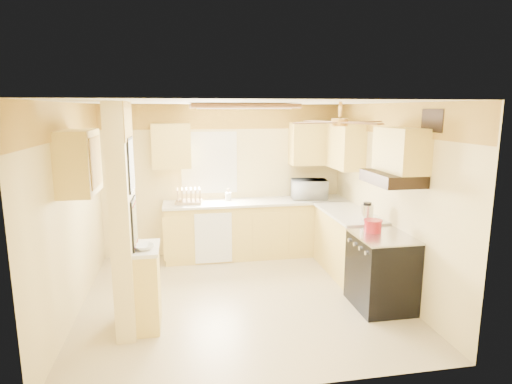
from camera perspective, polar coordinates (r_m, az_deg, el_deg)
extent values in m
plane|color=tan|center=(5.76, -1.99, -13.87)|extent=(4.00, 4.00, 0.00)
plane|color=white|center=(5.23, -2.18, 11.84)|extent=(4.00, 4.00, 0.00)
plane|color=beige|center=(7.21, -4.23, 1.61)|extent=(4.00, 0.00, 4.00)
plane|color=beige|center=(3.56, 2.33, -8.26)|extent=(4.00, 0.00, 4.00)
plane|color=beige|center=(5.46, -23.38, -2.33)|extent=(0.00, 3.80, 3.80)
plane|color=beige|center=(5.97, 17.28, -0.83)|extent=(0.00, 3.80, 3.80)
cube|color=#FFCF4B|center=(7.10, -4.34, 9.98)|extent=(4.00, 0.02, 0.40)
cube|color=beige|center=(4.81, -17.27, -3.62)|extent=(0.20, 0.70, 2.50)
cube|color=#F2D670|center=(5.04, -14.20, -12.38)|extent=(0.25, 0.55, 0.90)
cube|color=silver|center=(4.88, -14.46, -7.30)|extent=(0.28, 0.58, 0.04)
cube|color=#F2D670|center=(7.16, 0.11, -4.98)|extent=(3.00, 0.60, 0.90)
cube|color=#F2D670|center=(6.57, 12.13, -6.72)|extent=(0.60, 1.40, 0.90)
cube|color=silver|center=(7.04, 0.12, -1.32)|extent=(3.04, 0.64, 0.04)
cube|color=silver|center=(6.44, 12.22, -2.74)|extent=(0.64, 1.44, 0.04)
cube|color=white|center=(6.78, -5.70, -6.14)|extent=(0.58, 0.02, 0.80)
cube|color=white|center=(7.13, -6.26, 3.91)|extent=(0.92, 0.02, 1.02)
cube|color=white|center=(7.14, -6.26, 3.91)|extent=(0.80, 0.02, 0.90)
cube|color=#F2D670|center=(6.93, -11.20, 6.05)|extent=(0.60, 0.35, 0.70)
cube|color=#F2D670|center=(7.29, 8.12, 6.39)|extent=(0.90, 0.35, 0.70)
cube|color=#F2D670|center=(6.94, 11.53, 6.05)|extent=(0.35, 1.00, 0.70)
cube|color=#F2D670|center=(5.08, -22.59, 3.68)|extent=(0.35, 0.75, 0.70)
cube|color=#F2D670|center=(5.31, 18.75, 5.31)|extent=(0.35, 0.76, 0.52)
cube|color=black|center=(5.58, 16.37, -10.19)|extent=(0.65, 0.76, 0.90)
cube|color=silver|center=(5.43, 16.63, -5.70)|extent=(0.66, 0.77, 0.02)
cylinder|color=silver|center=(5.11, 14.49, -7.89)|extent=(0.03, 0.05, 0.05)
cylinder|color=silver|center=(5.25, 13.72, -7.31)|extent=(0.03, 0.05, 0.05)
cylinder|color=silver|center=(5.39, 13.03, -6.80)|extent=(0.03, 0.05, 0.05)
cylinder|color=silver|center=(5.54, 12.34, -6.29)|extent=(0.03, 0.05, 0.05)
cube|color=black|center=(5.31, 17.73, 1.78)|extent=(0.50, 0.76, 0.14)
cube|color=black|center=(4.69, -16.35, 3.54)|extent=(0.02, 0.42, 0.57)
cube|color=white|center=(4.69, -16.28, 3.54)|extent=(0.01, 0.37, 0.52)
cube|color=black|center=(4.81, -15.93, -4.16)|extent=(0.02, 0.42, 0.57)
cube|color=yellow|center=(4.81, -15.86, -4.15)|extent=(0.01, 0.37, 0.52)
cube|color=brown|center=(5.74, -1.89, 11.37)|extent=(1.35, 0.95, 0.06)
cube|color=white|center=(5.74, -1.88, 11.12)|extent=(1.15, 0.75, 0.02)
cylinder|color=gold|center=(4.80, 11.17, 10.76)|extent=(0.04, 0.04, 0.16)
cylinder|color=gold|center=(4.80, 11.11, 9.09)|extent=(0.18, 0.18, 0.08)
cube|color=brown|center=(5.02, 13.89, 9.05)|extent=(0.55, 0.28, 0.01)
cube|color=brown|center=(5.05, 8.69, 9.26)|extent=(0.28, 0.55, 0.01)
cube|color=brown|center=(4.60, 8.07, 9.11)|extent=(0.55, 0.28, 0.01)
cube|color=brown|center=(4.57, 13.78, 8.90)|extent=(0.28, 0.55, 0.01)
cube|color=black|center=(5.07, 22.47, 8.79)|extent=(0.02, 0.40, 0.25)
imported|color=white|center=(7.23, 7.10, 0.38)|extent=(0.64, 0.48, 0.32)
imported|color=white|center=(4.79, -14.70, -7.09)|extent=(0.27, 0.27, 0.05)
cylinder|color=#A71A22|center=(5.55, 15.31, -4.45)|extent=(0.21, 0.21, 0.14)
cylinder|color=#A71A22|center=(5.53, 15.35, -3.68)|extent=(0.23, 0.23, 0.02)
cylinder|color=silver|center=(5.96, 14.59, -2.68)|extent=(0.16, 0.16, 0.22)
cylinder|color=black|center=(5.94, 14.65, -1.51)|extent=(0.11, 0.11, 0.03)
cube|color=tan|center=(6.93, -8.96, -1.31)|extent=(0.44, 0.35, 0.04)
cube|color=tan|center=(6.91, -10.40, -0.58)|extent=(0.02, 0.28, 0.24)
cube|color=tan|center=(6.91, -9.82, -0.56)|extent=(0.02, 0.28, 0.24)
cube|color=tan|center=(6.91, -9.25, -0.54)|extent=(0.02, 0.28, 0.24)
cube|color=tan|center=(6.91, -8.67, -0.52)|extent=(0.02, 0.28, 0.24)
cube|color=tan|center=(6.91, -8.09, -0.50)|extent=(0.02, 0.28, 0.24)
cube|color=tan|center=(6.92, -7.51, -0.48)|extent=(0.02, 0.28, 0.24)
cylinder|color=white|center=(6.91, -9.82, -0.56)|extent=(0.02, 0.24, 0.24)
cylinder|color=white|center=(6.91, -8.67, -0.52)|extent=(0.02, 0.24, 0.24)
cylinder|color=white|center=(7.08, -3.72, -0.58)|extent=(0.10, 0.10, 0.13)
cylinder|color=tan|center=(7.08, -3.57, -0.29)|extent=(0.01, 0.01, 0.20)
cylinder|color=tan|center=(7.09, -3.74, -0.26)|extent=(0.01, 0.01, 0.20)
cylinder|color=tan|center=(7.07, -3.87, -0.30)|extent=(0.01, 0.01, 0.20)
cylinder|color=tan|center=(7.06, -3.69, -0.32)|extent=(0.01, 0.01, 0.20)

